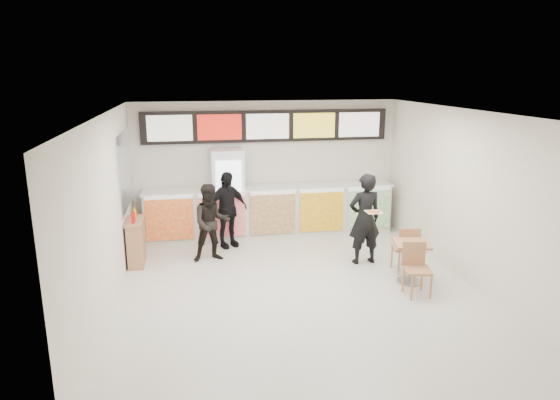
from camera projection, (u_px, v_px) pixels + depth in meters
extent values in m
plane|color=beige|center=(300.00, 292.00, 8.43)|extent=(7.00, 7.00, 0.00)
plane|color=white|center=(302.00, 113.00, 7.69)|extent=(7.00, 7.00, 0.00)
plane|color=silver|center=(267.00, 167.00, 11.39)|extent=(6.00, 0.00, 6.00)
plane|color=silver|center=(107.00, 216.00, 7.53)|extent=(0.00, 7.00, 7.00)
plane|color=silver|center=(471.00, 198.00, 8.59)|extent=(0.00, 7.00, 7.00)
cube|color=silver|center=(270.00, 212.00, 11.24)|extent=(5.50, 0.70, 1.10)
cube|color=silver|center=(270.00, 187.00, 11.10)|extent=(5.56, 0.76, 0.04)
cube|color=red|center=(170.00, 219.00, 10.48)|extent=(0.99, 0.02, 0.90)
cube|color=#EA346F|center=(222.00, 217.00, 10.67)|extent=(0.99, 0.02, 0.90)
cube|color=brown|center=(273.00, 214.00, 10.87)|extent=(0.99, 0.02, 0.90)
cube|color=#CCD117|center=(322.00, 212.00, 11.06)|extent=(0.99, 0.02, 0.90)
cube|color=green|center=(369.00, 209.00, 11.26)|extent=(0.99, 0.02, 0.90)
cube|color=black|center=(267.00, 126.00, 11.08)|extent=(5.50, 0.12, 0.70)
cube|color=silver|center=(170.00, 128.00, 10.64)|extent=(0.95, 0.02, 0.55)
cube|color=red|center=(220.00, 127.00, 10.82)|extent=(0.95, 0.02, 0.55)
cube|color=white|center=(268.00, 126.00, 11.01)|extent=(0.95, 0.02, 0.55)
cube|color=yellow|center=(314.00, 125.00, 11.20)|extent=(0.95, 0.02, 0.55)
cube|color=white|center=(359.00, 125.00, 11.39)|extent=(0.95, 0.02, 0.55)
cube|color=white|center=(228.00, 194.00, 10.99)|extent=(0.70, 0.65, 2.00)
cube|color=white|center=(229.00, 196.00, 10.65)|extent=(0.54, 0.02, 1.50)
cylinder|color=green|center=(220.00, 223.00, 10.80)|extent=(0.07, 0.07, 0.22)
cylinder|color=orange|center=(227.00, 222.00, 10.82)|extent=(0.07, 0.07, 0.22)
cylinder|color=red|center=(233.00, 222.00, 10.85)|extent=(0.07, 0.07, 0.22)
cylinder|color=blue|center=(239.00, 221.00, 10.87)|extent=(0.07, 0.07, 0.22)
cylinder|color=orange|center=(220.00, 206.00, 10.71)|extent=(0.07, 0.07, 0.22)
cylinder|color=red|center=(226.00, 205.00, 10.73)|extent=(0.07, 0.07, 0.22)
cylinder|color=blue|center=(233.00, 205.00, 10.76)|extent=(0.07, 0.07, 0.22)
cylinder|color=green|center=(239.00, 205.00, 10.78)|extent=(0.07, 0.07, 0.22)
cylinder|color=red|center=(219.00, 188.00, 10.61)|extent=(0.07, 0.07, 0.22)
cylinder|color=blue|center=(226.00, 188.00, 10.64)|extent=(0.07, 0.07, 0.22)
cylinder|color=green|center=(232.00, 188.00, 10.66)|extent=(0.07, 0.07, 0.22)
cylinder|color=orange|center=(239.00, 188.00, 10.69)|extent=(0.07, 0.07, 0.22)
cylinder|color=blue|center=(218.00, 171.00, 10.52)|extent=(0.07, 0.07, 0.22)
cylinder|color=green|center=(225.00, 171.00, 10.54)|extent=(0.07, 0.07, 0.22)
cylinder|color=orange|center=(232.00, 170.00, 10.57)|extent=(0.07, 0.07, 0.22)
cylinder|color=red|center=(238.00, 170.00, 10.59)|extent=(0.07, 0.07, 0.22)
cube|color=#B2B7BF|center=(125.00, 170.00, 9.80)|extent=(0.01, 2.00, 1.50)
imported|color=black|center=(365.00, 219.00, 9.53)|extent=(0.68, 0.48, 1.78)
imported|color=black|center=(211.00, 223.00, 9.69)|extent=(0.80, 0.65, 1.54)
imported|color=black|center=(227.00, 210.00, 10.45)|extent=(1.03, 0.75, 1.62)
cube|color=beige|center=(374.00, 212.00, 9.04)|extent=(0.28, 0.28, 0.01)
cone|color=#CC7233|center=(374.00, 211.00, 9.04)|extent=(0.36, 0.36, 0.02)
cube|color=tan|center=(412.00, 244.00, 8.66)|extent=(0.71, 0.71, 0.04)
cylinder|color=gray|center=(410.00, 263.00, 8.75)|extent=(0.08, 0.08, 0.71)
cylinder|color=gray|center=(409.00, 281.00, 8.84)|extent=(0.43, 0.43, 0.03)
cube|color=tan|center=(418.00, 270.00, 8.21)|extent=(0.49, 0.49, 0.04)
cube|color=tan|center=(414.00, 253.00, 8.33)|extent=(0.39, 0.12, 0.41)
cube|color=tan|center=(404.00, 248.00, 9.26)|extent=(0.49, 0.49, 0.04)
cube|color=tan|center=(410.00, 240.00, 9.02)|extent=(0.39, 0.12, 0.41)
cube|color=tan|center=(136.00, 243.00, 9.59)|extent=(0.28, 0.75, 0.84)
cube|color=tan|center=(135.00, 221.00, 9.48)|extent=(0.32, 0.79, 0.04)
cylinder|color=red|center=(133.00, 219.00, 9.26)|extent=(0.06, 0.06, 0.17)
cylinder|color=red|center=(134.00, 217.00, 9.41)|extent=(0.06, 0.06, 0.17)
cylinder|color=yellow|center=(135.00, 214.00, 9.56)|extent=(0.06, 0.06, 0.17)
cylinder|color=brown|center=(135.00, 212.00, 9.70)|extent=(0.06, 0.06, 0.17)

